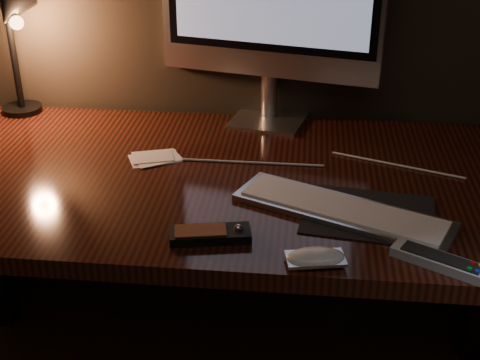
# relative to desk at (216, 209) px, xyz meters

# --- Properties ---
(desk) EXTENTS (1.60, 0.75, 0.75)m
(desk) POSITION_rel_desk_xyz_m (0.00, 0.00, 0.00)
(desk) COLOR #38150C
(desk) RESTS_ON ground
(keyboard) EXTENTS (0.46, 0.30, 0.02)m
(keyboard) POSITION_rel_desk_xyz_m (0.29, -0.22, 0.14)
(keyboard) COLOR silver
(keyboard) RESTS_ON desk
(mousepad) EXTENTS (0.29, 0.24, 0.00)m
(mousepad) POSITION_rel_desk_xyz_m (0.35, -0.22, 0.13)
(mousepad) COLOR black
(mousepad) RESTS_ON desk
(mouse) EXTENTS (0.11, 0.07, 0.02)m
(mouse) POSITION_rel_desk_xyz_m (0.24, -0.41, 0.14)
(mouse) COLOR white
(mouse) RESTS_ON desk
(media_remote) EXTENTS (0.16, 0.08, 0.03)m
(media_remote) POSITION_rel_desk_xyz_m (0.04, -0.34, 0.14)
(media_remote) COLOR black
(media_remote) RESTS_ON desk
(tv_remote) EXTENTS (0.18, 0.13, 0.02)m
(tv_remote) POSITION_rel_desk_xyz_m (0.46, -0.39, 0.14)
(tv_remote) COLOR #9DA0A2
(tv_remote) RESTS_ON desk
(papers) EXTENTS (0.14, 0.12, 0.01)m
(papers) POSITION_rel_desk_xyz_m (-0.15, -0.00, 0.13)
(papers) COLOR white
(papers) RESTS_ON desk
(desk_lamp) EXTENTS (0.17, 0.19, 0.37)m
(desk_lamp) POSITION_rel_desk_xyz_m (-0.56, 0.23, 0.38)
(desk_lamp) COLOR black
(desk_lamp) RESTS_ON desk
(cable) EXTENTS (0.64, 0.14, 0.01)m
(cable) POSITION_rel_desk_xyz_m (0.26, -0.00, 0.13)
(cable) COLOR white
(cable) RESTS_ON desk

